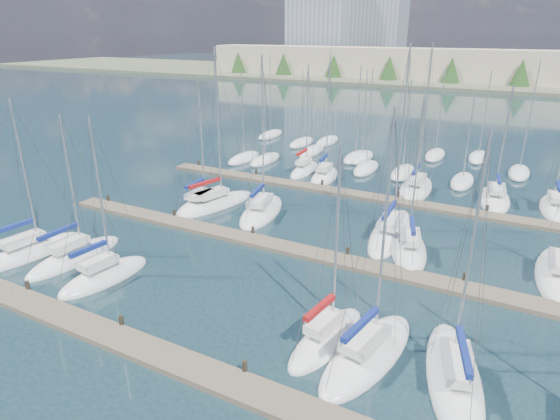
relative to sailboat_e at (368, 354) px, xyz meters
The scene contains 23 objects.
ground 53.70m from the sailboat_e, 99.38° to the left, with size 400.00×400.00×0.00m, color #1E353D.
dock_near 10.08m from the sailboat_e, 150.23° to the right, with size 44.00×1.93×1.10m.
dock_mid 12.55m from the sailboat_e, 134.22° to the left, with size 44.00×1.93×1.10m.
dock_far 24.60m from the sailboat_e, 110.84° to the left, with size 44.00×1.93×1.10m.
sailboat_e is the anchor object (origin of this frame).
sailboat_j 20.75m from the sailboat_e, 135.17° to the left, with size 4.81×9.01×14.29m.
sailboat_f 4.14m from the sailboat_e, ahead, with size 4.69×9.12×12.59m.
sailboat_c 17.98m from the sailboat_e, behind, with size 3.30×6.93×11.45m.
sailboat_b 22.08m from the sailboat_e, behind, with size 2.54×7.89×11.04m.
sailboat_l 13.10m from the sailboat_e, 94.79° to the left, with size 4.64×8.25×12.03m.
sailboat_q 28.25m from the sailboat_e, 82.80° to the left, with size 3.74×8.25×11.65m.
sailboat_o 30.42m from the sailboat_e, 117.06° to the left, with size 3.44×7.18×13.12m.
sailboat_r 29.16m from the sailboat_e, 73.08° to the left, with size 2.61×7.35×12.08m.
sailboat_h 24.46m from the sailboat_e, 146.76° to the left, with size 3.21×7.47×12.46m.
sailboat_a 25.58m from the sailboat_e, behind, with size 3.50×8.57×12.00m.
sailboat_i 24.06m from the sailboat_e, 143.87° to the left, with size 4.62×9.54×14.87m.
sailboat_m 16.39m from the sailboat_e, 58.01° to the left, with size 2.90×9.06×12.52m.
sailboat_n 32.97m from the sailboat_e, 120.82° to the left, with size 2.47×7.00×12.69m.
sailboat_k 15.89m from the sailboat_e, 101.48° to the left, with size 3.38×10.45×15.34m.
sailboat_p 27.93m from the sailboat_e, 98.05° to the left, with size 3.51×9.20×15.14m.
sailboat_d 2.34m from the sailboat_e, behind, with size 3.02×6.94×11.34m.
distant_boats 39.01m from the sailboat_e, 109.61° to the left, with size 36.93×20.75×13.30m.
shoreline 144.62m from the sailboat_e, 98.78° to the left, with size 400.00×60.00×38.00m.
Camera 1 is at (13.94, -12.19, 15.53)m, focal length 30.00 mm.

